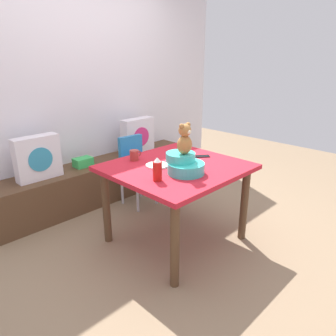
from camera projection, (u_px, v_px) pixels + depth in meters
ground_plane at (175, 239)px, 2.95m from camera, size 8.00×8.00×0.00m
back_wall at (78, 87)px, 3.54m from camera, size 4.40×0.10×2.60m
window_bench at (99, 181)px, 3.72m from camera, size 2.60×0.44×0.46m
pillow_floral_left at (38, 158)px, 3.10m from camera, size 0.44×0.15×0.44m
pillow_floral_right at (138, 136)px, 3.96m from camera, size 0.44×0.15×0.44m
book_stack at (83, 162)px, 3.50m from camera, size 0.20×0.14×0.10m
dining_table at (176, 177)px, 2.74m from camera, size 1.10×1.04×0.74m
highchair at (138, 161)px, 3.50m from camera, size 0.34×0.46×0.79m
infant_seat_teal at (184, 164)px, 2.51m from camera, size 0.30×0.33×0.16m
teddy_bear at (185, 140)px, 2.44m from camera, size 0.13×0.12×0.25m
ketchup_bottle at (157, 170)px, 2.35m from camera, size 0.07×0.07×0.18m
coffee_mug at (134, 155)px, 2.82m from camera, size 0.12×0.08×0.09m
dinner_plate_near at (157, 165)px, 2.69m from camera, size 0.20×0.20×0.01m
cell_phone at (202, 156)px, 2.94m from camera, size 0.16×0.14×0.01m
table_fork at (180, 155)px, 2.98m from camera, size 0.09×0.16×0.01m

